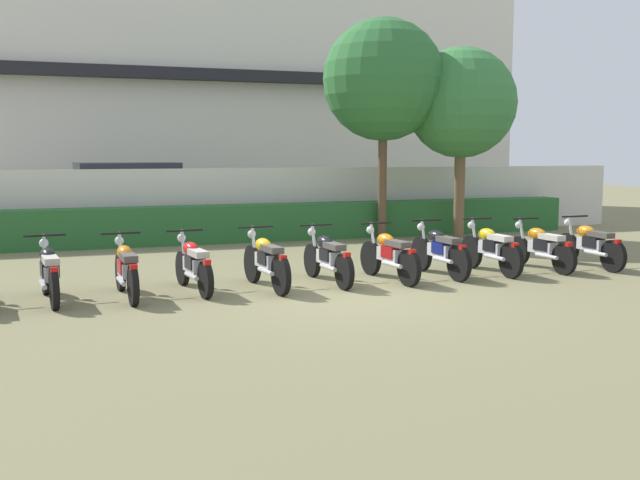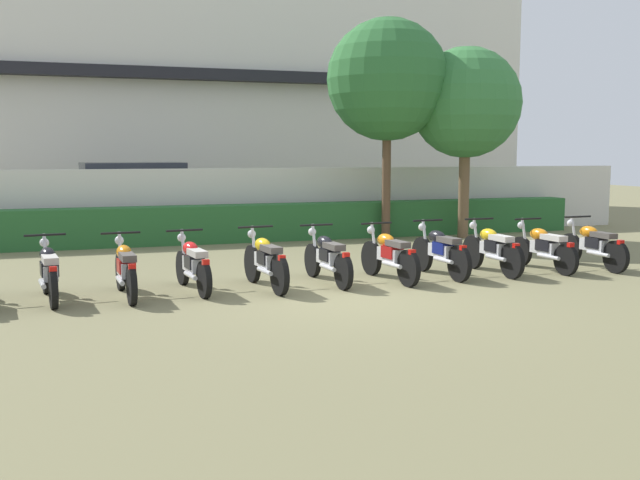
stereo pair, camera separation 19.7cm
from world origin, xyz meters
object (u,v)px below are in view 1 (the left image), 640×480
Objects in this scene: tree_near_inspector at (383,80)px; motorcycle_in_row_6 at (389,254)px; motorcycle_in_row_4 at (266,261)px; motorcycle_in_row_9 at (541,247)px; motorcycle_in_row_2 at (126,269)px; motorcycle_in_row_1 at (49,272)px; motorcycle_in_row_7 at (440,251)px; motorcycle_in_row_10 at (590,244)px; motorcycle_in_row_3 at (193,264)px; motorcycle_in_row_5 at (328,257)px; parked_car at (133,197)px; motorcycle_in_row_8 at (491,248)px; tree_far_side at (461,103)px.

motorcycle_in_row_6 is at bearing -113.01° from tree_near_inspector.
motorcycle_in_row_4 reaches higher than motorcycle_in_row_9.
motorcycle_in_row_6 is 1.03× the size of motorcycle_in_row_9.
motorcycle_in_row_9 is (7.49, 0.16, -0.01)m from motorcycle_in_row_2.
motorcycle_in_row_4 is (2.17, 0.03, 0.01)m from motorcycle_in_row_2.
motorcycle_in_row_1 is 3.26m from motorcycle_in_row_4.
motorcycle_in_row_10 is (3.15, -0.09, -0.01)m from motorcycle_in_row_7.
motorcycle_in_row_5 is (2.24, 0.02, 0.01)m from motorcycle_in_row_3.
tree_near_inspector is (5.73, -4.13, 3.00)m from parked_car.
motorcycle_in_row_1 is at bearing 87.00° from motorcycle_in_row_7.
tree_near_inspector reaches higher than motorcycle_in_row_3.
motorcycle_in_row_10 reaches higher than motorcycle_in_row_2.
motorcycle_in_row_10 is (9.62, 0.00, 0.00)m from motorcycle_in_row_1.
parked_car is 9.83m from motorcycle_in_row_4.
motorcycle_in_row_7 reaches higher than motorcycle_in_row_10.
motorcycle_in_row_8 is 2.12m from motorcycle_in_row_10.
tree_far_side is 5.99m from motorcycle_in_row_10.
parked_car is 10.29m from motorcycle_in_row_6.
motorcycle_in_row_5 is at bearing -122.23° from tree_near_inspector.
motorcycle_in_row_10 is at bearing -92.10° from tree_far_side.
parked_car reaches higher than motorcycle_in_row_10.
tree_far_side is 11.49m from motorcycle_in_row_1.
motorcycle_in_row_8 is (6.41, 0.16, 0.01)m from motorcycle_in_row_2.
motorcycle_in_row_1 is 8.57m from motorcycle_in_row_9.
motorcycle_in_row_4 is (1.14, -0.14, 0.02)m from motorcycle_in_row_3.
tree_far_side is 2.50× the size of motorcycle_in_row_5.
motorcycle_in_row_1 is 0.97× the size of motorcycle_in_row_8.
motorcycle_in_row_5 is 1.03× the size of motorcycle_in_row_6.
motorcycle_in_row_5 is at bearing 85.23° from motorcycle_in_row_9.
tree_far_side reaches higher than motorcycle_in_row_6.
motorcycle_in_row_1 reaches higher than motorcycle_in_row_9.
tree_near_inspector is 2.84× the size of motorcycle_in_row_5.
motorcycle_in_row_3 is 0.97× the size of motorcycle_in_row_6.
tree_near_inspector reaches higher than motorcycle_in_row_1.
parked_car is 2.50× the size of motorcycle_in_row_8.
tree_far_side is 6.35m from motorcycle_in_row_8.
motorcycle_in_row_10 reaches higher than motorcycle_in_row_9.
motorcycle_in_row_10 reaches higher than motorcycle_in_row_1.
tree_far_side reaches higher than motorcycle_in_row_5.
tree_far_side is 6.79m from motorcycle_in_row_7.
motorcycle_in_row_7 is at bearing -93.21° from motorcycle_in_row_4.
motorcycle_in_row_10 is (6.36, 0.05, -0.01)m from motorcycle_in_row_4.
parked_car is 10.57m from motorcycle_in_row_7.
tree_near_inspector is 6.63m from motorcycle_in_row_7.
motorcycle_in_row_7 reaches higher than motorcycle_in_row_8.
motorcycle_in_row_1 is (-2.08, -9.69, -0.49)m from parked_car.
motorcycle_in_row_7 reaches higher than motorcycle_in_row_5.
motorcycle_in_row_3 is at bearing 87.76° from motorcycle_in_row_8.
motorcycle_in_row_8 is at bearing -95.93° from motorcycle_in_row_1.
motorcycle_in_row_3 is 3.32m from motorcycle_in_row_6.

